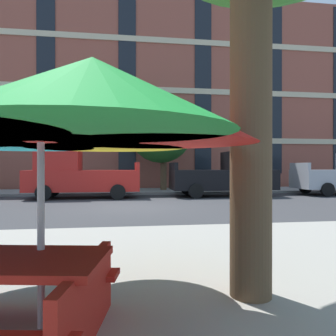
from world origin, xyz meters
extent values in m
plane|color=#38383A|center=(0.00, 0.00, 0.00)|extent=(120.00, 120.00, 0.00)
cube|color=#9E998E|center=(0.00, -9.00, 0.06)|extent=(56.00, 9.00, 0.12)
cube|color=gray|center=(0.00, 6.80, 0.06)|extent=(56.00, 3.60, 0.12)
cube|color=#934C3D|center=(0.00, 15.00, 6.40)|extent=(44.48, 12.00, 12.80)
cube|color=beige|center=(0.00, 8.96, 3.20)|extent=(43.59, 0.08, 0.36)
cube|color=beige|center=(0.00, 8.96, 6.40)|extent=(43.59, 0.08, 0.36)
cube|color=beige|center=(0.00, 8.96, 9.60)|extent=(43.59, 0.08, 0.36)
cube|color=black|center=(-4.94, 8.97, 6.80)|extent=(1.10, 0.06, 11.60)
cube|color=black|center=(0.00, 8.97, 6.80)|extent=(1.10, 0.06, 11.60)
cube|color=black|center=(4.94, 8.97, 6.80)|extent=(1.10, 0.06, 11.60)
cube|color=black|center=(9.88, 8.97, 6.80)|extent=(1.10, 0.06, 11.60)
cube|color=#B21E19|center=(-2.11, 3.70, 0.82)|extent=(5.10, 1.90, 0.96)
cube|color=#B21E19|center=(-3.21, 3.70, 1.75)|extent=(1.90, 1.75, 0.90)
cube|color=#B21E19|center=(0.36, 3.70, 1.48)|extent=(0.16, 1.75, 0.36)
cylinder|color=black|center=(-0.53, 4.65, 0.34)|extent=(0.68, 0.22, 0.68)
cylinder|color=black|center=(-0.53, 2.75, 0.34)|extent=(0.68, 0.22, 0.68)
cylinder|color=black|center=(-3.69, 4.65, 0.34)|extent=(0.68, 0.22, 0.68)
cylinder|color=black|center=(-3.69, 2.75, 0.34)|extent=(0.68, 0.22, 0.68)
cube|color=black|center=(4.59, 3.70, 0.82)|extent=(5.10, 1.90, 0.96)
cube|color=black|center=(5.69, 3.70, 1.75)|extent=(1.90, 1.75, 0.90)
cube|color=black|center=(2.12, 3.70, 1.48)|extent=(0.16, 1.75, 0.36)
cylinder|color=black|center=(3.01, 2.75, 0.34)|extent=(0.68, 0.22, 0.68)
cylinder|color=black|center=(3.01, 4.65, 0.34)|extent=(0.68, 0.22, 0.68)
cylinder|color=black|center=(6.17, 2.75, 0.34)|extent=(0.68, 0.22, 0.68)
cylinder|color=black|center=(6.17, 4.65, 0.34)|extent=(0.68, 0.22, 0.68)
cube|color=#A8AAB2|center=(8.68, 3.70, 1.48)|extent=(0.16, 1.75, 0.36)
cylinder|color=black|center=(9.57, 2.75, 0.34)|extent=(0.68, 0.22, 0.68)
cylinder|color=black|center=(9.57, 4.65, 0.34)|extent=(0.68, 0.22, 0.68)
cylinder|color=brown|center=(2.06, 6.95, 1.14)|extent=(0.36, 0.36, 2.28)
sphere|color=#236023|center=(1.74, 7.12, 3.61)|extent=(2.27, 2.27, 2.27)
sphere|color=#236023|center=(2.21, 6.78, 3.96)|extent=(2.96, 2.96, 2.96)
sphere|color=#236023|center=(1.86, 6.62, 3.52)|extent=(3.69, 3.69, 3.69)
sphere|color=#236023|center=(1.94, 7.12, 3.57)|extent=(3.39, 3.39, 3.39)
cylinder|color=silver|center=(-1.06, -9.00, 1.06)|extent=(0.06, 0.06, 2.12)
cone|color=red|center=(-0.07, -9.00, 1.89)|extent=(1.73, 1.73, 0.45)
cone|color=yellow|center=(-0.57, -8.15, 1.89)|extent=(1.73, 1.73, 0.45)
cone|color=#199EB2|center=(-1.55, -8.15, 1.89)|extent=(1.73, 1.73, 0.45)
cone|color=green|center=(-0.57, -9.85, 1.89)|extent=(1.73, 1.73, 0.45)
cone|color=red|center=(-1.06, -9.00, 1.93)|extent=(1.65, 1.65, 0.53)
cube|color=red|center=(-1.32, -8.58, 0.44)|extent=(1.82, 0.59, 0.05)
cube|color=red|center=(-0.66, -9.32, 0.37)|extent=(0.32, 1.39, 0.74)
cylinder|color=brown|center=(0.94, -8.61, 2.06)|extent=(0.43, 0.43, 4.12)
camera|label=1|loc=(-0.40, -11.84, 1.46)|focal=34.84mm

